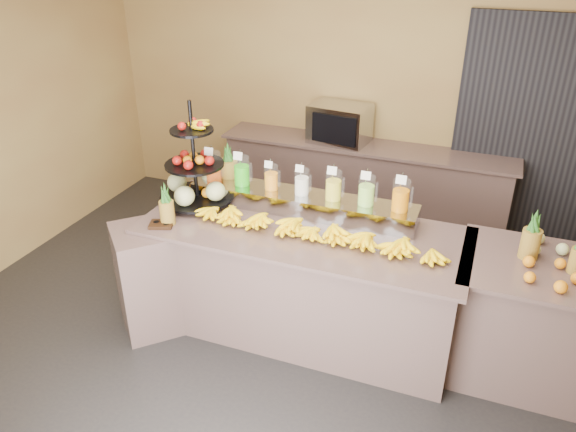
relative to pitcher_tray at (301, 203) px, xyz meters
The scene contains 20 objects.
ground 1.17m from the pitcher_tray, 79.00° to the right, with size 6.00×6.00×0.00m, color black.
room_envelope 0.94m from the pitcher_tray, 34.42° to the left, with size 6.04×5.02×2.82m.
buffet_counter 0.63m from the pitcher_tray, 90.46° to the right, with size 2.75×1.25×0.93m.
right_counter 1.90m from the pitcher_tray, ahead, with size 1.08×0.88×0.93m.
back_ledge 1.76m from the pitcher_tray, 86.14° to the left, with size 3.10×0.55×0.93m.
pitcher_tray is the anchor object (origin of this frame).
juice_pitcher_orange_a 0.80m from the pitcher_tray, behind, with size 0.13×0.14×0.32m.
juice_pitcher_green 0.55m from the pitcher_tray, behind, with size 0.13×0.14×0.32m.
juice_pitcher_orange_b 0.31m from the pitcher_tray, behind, with size 0.11×0.12×0.27m.
juice_pitcher_milk 0.17m from the pitcher_tray, 102.17° to the right, with size 0.12×0.12×0.28m.
juice_pitcher_lemon 0.32m from the pitcher_tray, ahead, with size 0.13×0.13×0.31m.
juice_pitcher_lime 0.55m from the pitcher_tray, ahead, with size 0.13×0.13×0.31m.
juice_pitcher_orange_c 0.80m from the pitcher_tray, ahead, with size 0.13×0.14×0.32m.
banana_heap 0.41m from the pitcher_tray, 60.33° to the right, with size 1.95×0.18×0.16m.
fruit_stand 0.85m from the pitcher_tray, 169.45° to the right, with size 0.78×0.78×0.86m.
condiment_caddy 1.11m from the pitcher_tray, 145.68° to the right, with size 0.18×0.13×0.03m, color black.
pineapple_left_a 1.06m from the pitcher_tray, 147.12° to the right, with size 0.11×0.11×0.35m.
pineapple_left_b 0.71m from the pitcher_tray, behind, with size 0.16×0.16×0.46m.
right_fruit_pile 1.85m from the pitcher_tray, ahead, with size 0.41×0.39×0.21m.
oven_warmer 1.68m from the pitcher_tray, 96.04° to the left, with size 0.60×0.42×0.40m, color gray.
Camera 1 is at (1.23, -3.22, 2.99)m, focal length 35.00 mm.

